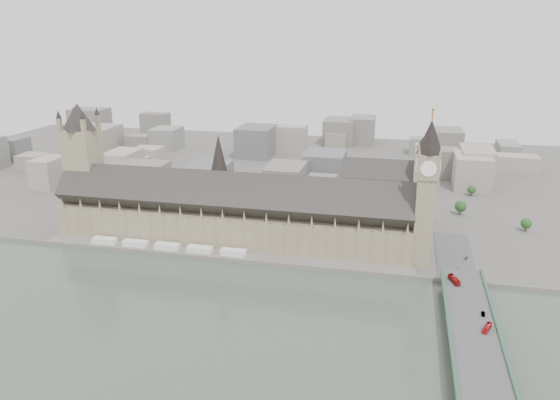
% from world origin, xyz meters
% --- Properties ---
extents(ground, '(900.00, 900.00, 0.00)m').
position_xyz_m(ground, '(0.00, 0.00, 0.00)').
color(ground, '#595651').
rests_on(ground, ground).
extents(river_thames, '(600.00, 600.00, 0.00)m').
position_xyz_m(river_thames, '(0.00, -165.00, 0.00)').
color(river_thames, '#465348').
rests_on(river_thames, ground).
extents(embankment_wall, '(600.00, 1.50, 3.00)m').
position_xyz_m(embankment_wall, '(0.00, -15.00, 1.50)').
color(embankment_wall, slate).
rests_on(embankment_wall, ground).
extents(river_terrace, '(270.00, 15.00, 2.00)m').
position_xyz_m(river_terrace, '(0.00, -7.50, 1.00)').
color(river_terrace, slate).
rests_on(river_terrace, ground).
extents(terrace_tents, '(118.00, 7.00, 4.00)m').
position_xyz_m(terrace_tents, '(-40.00, -7.00, 4.00)').
color(terrace_tents, white).
rests_on(terrace_tents, river_terrace).
extents(palace_of_westminster, '(265.00, 40.73, 55.44)m').
position_xyz_m(palace_of_westminster, '(0.00, 19.70, 22.71)').
color(palace_of_westminster, gray).
rests_on(palace_of_westminster, ground).
extents(elizabeth_tower, '(17.00, 17.00, 107.50)m').
position_xyz_m(elizabeth_tower, '(138.00, 8.00, 58.09)').
color(elizabeth_tower, gray).
rests_on(elizabeth_tower, ground).
extents(victoria_tower, '(30.00, 30.00, 100.00)m').
position_xyz_m(victoria_tower, '(-122.00, 26.00, 55.20)').
color(victoria_tower, gray).
rests_on(victoria_tower, ground).
extents(central_tower, '(13.00, 13.00, 48.00)m').
position_xyz_m(central_tower, '(-10.00, 26.00, 57.92)').
color(central_tower, gray).
rests_on(central_tower, ground).
extents(westminster_bridge, '(25.00, 325.00, 10.25)m').
position_xyz_m(westminster_bridge, '(162.00, -87.50, 5.12)').
color(westminster_bridge, '#474749').
rests_on(westminster_bridge, ground).
extents(bridge_parapets, '(25.00, 235.00, 1.15)m').
position_xyz_m(bridge_parapets, '(162.00, -132.00, 10.82)').
color(bridge_parapets, '#315A3F').
rests_on(bridge_parapets, westminster_bridge).
extents(westminster_abbey, '(68.00, 36.00, 64.00)m').
position_xyz_m(westminster_abbey, '(110.92, 95.00, 25.08)').
color(westminster_abbey, gray).
rests_on(westminster_abbey, ground).
extents(city_skyline_inland, '(720.00, 360.00, 38.00)m').
position_xyz_m(city_skyline_inland, '(0.00, 245.00, 19.00)').
color(city_skyline_inland, gray).
rests_on(city_skyline_inland, ground).
extents(park_trees, '(110.00, 30.00, 15.00)m').
position_xyz_m(park_trees, '(-10.00, 60.00, 7.50)').
color(park_trees, '#1D4518').
rests_on(park_trees, ground).
extents(red_bus_north, '(6.67, 12.57, 3.42)m').
position_xyz_m(red_bus_north, '(156.29, -34.69, 11.96)').
color(red_bus_north, '#9E1512').
rests_on(red_bus_north, westminster_bridge).
extents(red_bus_south, '(5.82, 10.03, 2.75)m').
position_xyz_m(red_bus_south, '(168.44, -87.09, 11.63)').
color(red_bus_south, red).
rests_on(red_bus_south, westminster_bridge).
extents(car_silver, '(1.84, 4.70, 1.52)m').
position_xyz_m(car_silver, '(168.45, -71.69, 11.01)').
color(car_silver, gray).
rests_on(car_silver, westminster_bridge).
extents(car_approach, '(3.72, 5.12, 1.38)m').
position_xyz_m(car_approach, '(166.26, 1.79, 10.94)').
color(car_approach, gray).
rests_on(car_approach, westminster_bridge).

